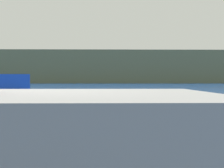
% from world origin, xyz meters
% --- Properties ---
extents(hillside_backdrop, '(140.00, 10.62, 6.23)m').
position_xyz_m(hillside_backdrop, '(0.00, 72.56, 3.12)').
color(hillside_backdrop, '#5B664C').
rests_on(hillside_backdrop, ground).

